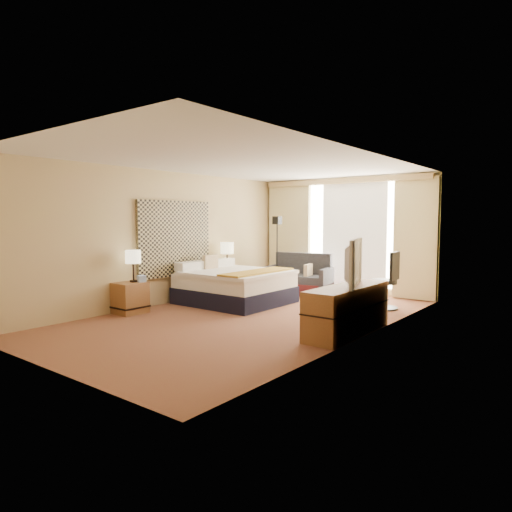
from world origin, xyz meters
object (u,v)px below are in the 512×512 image
Objects in this scene: media_dresser at (348,310)px; bed at (235,286)px; lamp_right at (227,249)px; loveseat at (299,280)px; nightstand_left at (130,298)px; lamp_left at (133,257)px; television at (347,262)px; nightstand_right at (224,282)px; desk_chair at (387,284)px; floor_lamp at (277,239)px.

bed is (-2.89, 0.85, -0.01)m from media_dresser.
loveseat is at bearing 45.24° from lamp_right.
nightstand_left is 0.97× the size of lamp_left.
nightstand_left is 0.31× the size of media_dresser.
television reaches higher than lamp_left.
television reaches higher than lamp_right.
nightstand_left is 3.89m from television.
lamp_right reaches higher than media_dresser.
nightstand_right is 0.47× the size of television.
nightstand_left is 4.68m from desk_chair.
loveseat is (1.18, 3.70, 0.02)m from nightstand_left.
nightstand_right is 0.75m from lamp_right.
media_dresser is 3.16× the size of lamp_left.
bed is at bearing 163.61° from media_dresser.
floor_lamp is 1.61× the size of desk_chair.
media_dresser is (3.70, -1.45, 0.07)m from nightstand_right.
lamp_left is at bearing -140.61° from desk_chair.
floor_lamp is (0.72, 3.49, 0.95)m from nightstand_left.
nightstand_right is 3.98m from television.
desk_chair reaches higher than nightstand_left.
lamp_left is at bearing -118.36° from loveseat.
loveseat is (0.37, 1.80, -0.04)m from bed.
floor_lamp is at bearing 53.92° from nightstand_right.
media_dresser is 3.86m from lamp_left.
television is (3.65, 1.12, 0.76)m from nightstand_left.
media_dresser is 2.12m from desk_chair.
floor_lamp is 2.85m from desk_chair.
nightstand_right is 1.01m from bed.
bed is 1.82m from floor_lamp.
media_dresser is at bearing -85.98° from desk_chair.
desk_chair is at bearing 10.70° from nightstand_right.
lamp_left is (-3.67, -0.99, 0.64)m from media_dresser.
lamp_left is at bearing -164.93° from media_dresser.
nightstand_left is at bearing -113.78° from lamp_left.
nightstand_right is at bearing -126.08° from floor_lamp.
lamp_right is at bearing 89.04° from nightstand_left.
nightstand_left and nightstand_right have the same top height.
lamp_left is 0.94× the size of lamp_right.
lamp_right is (0.04, 2.55, 0.75)m from nightstand_left.
floor_lamp is at bearing 78.57° from lamp_left.
nightstand_right is at bearing 143.47° from bed.
loveseat is 1.32× the size of television.
floor_lamp reaches higher than loveseat.
lamp_left is at bearing -90.37° from lamp_right.
desk_chair reaches higher than loveseat.
nightstand_right is 0.29× the size of bed.
desk_chair is 3.51m from lamp_right.
loveseat is at bearing 163.85° from desk_chair.
loveseat is (1.18, 1.20, 0.02)m from nightstand_right.
desk_chair is (2.73, -0.34, -0.75)m from floor_lamp.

